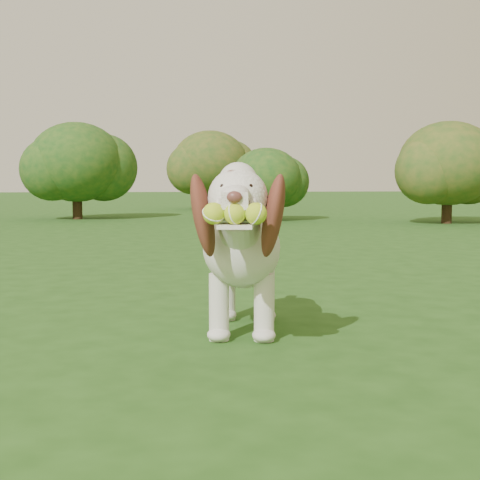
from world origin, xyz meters
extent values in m
plane|color=#204814|center=(0.00, 0.00, 0.00)|extent=(80.00, 80.00, 0.00)
ellipsoid|color=silver|center=(0.30, 0.37, 0.38)|extent=(0.47, 0.72, 0.35)
ellipsoid|color=silver|center=(0.25, 0.12, 0.42)|extent=(0.40, 0.40, 0.34)
ellipsoid|color=silver|center=(0.35, 0.60, 0.37)|extent=(0.37, 0.37, 0.31)
cylinder|color=silver|center=(0.23, -0.01, 0.52)|extent=(0.23, 0.30, 0.27)
sphere|color=silver|center=(0.20, -0.14, 0.65)|extent=(0.29, 0.29, 0.24)
sphere|color=silver|center=(0.21, -0.12, 0.71)|extent=(0.19, 0.19, 0.16)
cube|color=silver|center=(0.18, -0.27, 0.64)|extent=(0.13, 0.16, 0.07)
ellipsoid|color=#592D28|center=(0.16, -0.34, 0.66)|extent=(0.06, 0.05, 0.04)
cube|color=silver|center=(0.17, -0.28, 0.55)|extent=(0.16, 0.17, 0.02)
ellipsoid|color=brown|center=(0.07, -0.10, 0.58)|extent=(0.17, 0.23, 0.37)
ellipsoid|color=brown|center=(0.34, -0.15, 0.58)|extent=(0.16, 0.25, 0.37)
cylinder|color=silver|center=(0.38, 0.74, 0.41)|extent=(0.09, 0.18, 0.13)
cylinder|color=silver|center=(0.16, 0.16, 0.15)|extent=(0.11, 0.11, 0.30)
cylinder|color=silver|center=(0.36, 0.12, 0.15)|extent=(0.11, 0.11, 0.30)
cylinder|color=silver|center=(0.25, 0.60, 0.15)|extent=(0.11, 0.11, 0.30)
cylinder|color=silver|center=(0.44, 0.56, 0.15)|extent=(0.11, 0.11, 0.30)
sphere|color=#ACE226|center=(0.09, -0.31, 0.60)|extent=(0.10, 0.10, 0.08)
sphere|color=#ACE226|center=(0.17, -0.32, 0.60)|extent=(0.10, 0.10, 0.08)
sphere|color=#ACE226|center=(0.24, -0.34, 0.60)|extent=(0.10, 0.10, 0.08)
cylinder|color=#382314|center=(1.43, 13.89, 0.32)|extent=(0.20, 0.20, 0.63)
ellipsoid|color=#154617|center=(1.43, 13.89, 1.16)|extent=(1.89, 1.89, 1.61)
cylinder|color=#382314|center=(-1.43, 9.95, 0.29)|extent=(0.18, 0.18, 0.58)
ellipsoid|color=#154617|center=(-1.43, 9.95, 1.06)|extent=(1.73, 1.73, 1.47)
cylinder|color=#382314|center=(4.83, 7.80, 0.27)|extent=(0.17, 0.17, 0.55)
ellipsoid|color=#154617|center=(4.83, 7.80, 1.00)|extent=(1.64, 1.64, 1.40)
cylinder|color=#382314|center=(1.97, 8.98, 0.21)|extent=(0.13, 0.13, 0.42)
ellipsoid|color=#154617|center=(1.97, 8.98, 0.77)|extent=(1.26, 1.26, 1.07)
camera|label=1|loc=(-0.16, -2.78, 0.72)|focal=50.00mm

